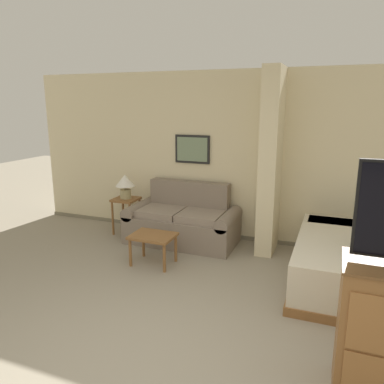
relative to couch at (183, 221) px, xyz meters
The scene contains 8 objects.
wall_back 1.40m from the couch, 28.25° to the left, with size 7.53×0.16×2.60m.
wall_partition_pillar 1.62m from the couch, ahead, with size 0.24×0.61×2.60m.
couch is the anchor object (origin of this frame).
coffee_table 0.94m from the couch, 92.46° to the right, with size 0.58×0.44×0.41m.
side_table 1.03m from the couch, behind, with size 0.39×0.39×0.60m.
table_lamp 1.15m from the couch, behind, with size 0.31×0.31×0.39m.
bed 2.74m from the couch, 12.75° to the right, with size 1.80×1.97×0.55m.
backpack 2.79m from the couch, 17.35° to the right, with size 0.29×0.22×0.47m.
Camera 1 is at (1.26, -2.09, 2.12)m, focal length 35.00 mm.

